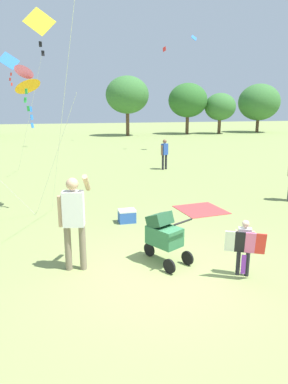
{
  "coord_description": "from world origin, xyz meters",
  "views": [
    {
      "loc": [
        -1.84,
        -5.4,
        3.0
      ],
      "look_at": [
        -0.1,
        1.2,
        1.3
      ],
      "focal_mm": 32.14,
      "sensor_mm": 36.0,
      "label": 1
    }
  ],
  "objects_px": {
    "stroller": "(164,233)",
    "kite_green_novelty": "(23,74)",
    "person_adult_flyer": "(74,215)",
    "kite_orange_delta": "(10,65)",
    "person_red_shirt": "(165,152)",
    "kite_blue_high": "(28,87)",
    "child_with_butterfly_kite": "(244,243)",
    "cooler_box": "(127,216)",
    "kite_adult_black": "(41,30)",
    "picnic_blanket": "(201,210)"
  },
  "relations": [
    {
      "from": "child_with_butterfly_kite",
      "to": "picnic_blanket",
      "type": "height_order",
      "value": "child_with_butterfly_kite"
    },
    {
      "from": "kite_green_novelty",
      "to": "picnic_blanket",
      "type": "bearing_deg",
      "value": -8.95
    },
    {
      "from": "kite_adult_black",
      "to": "person_red_shirt",
      "type": "bearing_deg",
      "value": 47.36
    },
    {
      "from": "person_adult_flyer",
      "to": "kite_green_novelty",
      "type": "distance_m",
      "value": 4.7
    },
    {
      "from": "kite_green_novelty",
      "to": "kite_orange_delta",
      "type": "bearing_deg",
      "value": 97.51
    },
    {
      "from": "child_with_butterfly_kite",
      "to": "person_red_shirt",
      "type": "distance_m",
      "value": 10.97
    },
    {
      "from": "kite_blue_high",
      "to": "picnic_blanket",
      "type": "relative_size",
      "value": 2.85
    },
    {
      "from": "person_red_shirt",
      "to": "cooler_box",
      "type": "height_order",
      "value": "person_red_shirt"
    },
    {
      "from": "kite_orange_delta",
      "to": "cooler_box",
      "type": "height_order",
      "value": "kite_orange_delta"
    },
    {
      "from": "person_red_shirt",
      "to": "picnic_blanket",
      "type": "height_order",
      "value": "person_red_shirt"
    },
    {
      "from": "child_with_butterfly_kite",
      "to": "kite_orange_delta",
      "type": "xyz_separation_m",
      "value": [
        -4.85,
        12.51,
        4.19
      ]
    },
    {
      "from": "stroller",
      "to": "kite_blue_high",
      "type": "xyz_separation_m",
      "value": [
        -2.53,
        4.17,
        2.9
      ]
    },
    {
      "from": "stroller",
      "to": "kite_orange_delta",
      "type": "relative_size",
      "value": 0.2
    },
    {
      "from": "stroller",
      "to": "kite_adult_black",
      "type": "relative_size",
      "value": 0.2
    },
    {
      "from": "picnic_blanket",
      "to": "cooler_box",
      "type": "distance_m",
      "value": 2.43
    },
    {
      "from": "kite_orange_delta",
      "to": "kite_blue_high",
      "type": "height_order",
      "value": "kite_orange_delta"
    },
    {
      "from": "stroller",
      "to": "cooler_box",
      "type": "height_order",
      "value": "stroller"
    },
    {
      "from": "child_with_butterfly_kite",
      "to": "stroller",
      "type": "xyz_separation_m",
      "value": [
        -1.21,
        0.92,
        -0.03
      ]
    },
    {
      "from": "child_with_butterfly_kite",
      "to": "cooler_box",
      "type": "height_order",
      "value": "child_with_butterfly_kite"
    },
    {
      "from": "person_red_shirt",
      "to": "person_adult_flyer",
      "type": "bearing_deg",
      "value": -116.89
    },
    {
      "from": "kite_orange_delta",
      "to": "kite_green_novelty",
      "type": "distance_m",
      "value": 7.89
    },
    {
      "from": "child_with_butterfly_kite",
      "to": "person_adult_flyer",
      "type": "bearing_deg",
      "value": 160.02
    },
    {
      "from": "child_with_butterfly_kite",
      "to": "kite_adult_black",
      "type": "distance_m",
      "value": 7.36
    },
    {
      "from": "picnic_blanket",
      "to": "kite_adult_black",
      "type": "bearing_deg",
      "value": 167.09
    },
    {
      "from": "stroller",
      "to": "cooler_box",
      "type": "xyz_separation_m",
      "value": [
        -0.19,
        2.56,
        -0.43
      ]
    },
    {
      "from": "kite_green_novelty",
      "to": "person_red_shirt",
      "type": "xyz_separation_m",
      "value": [
        5.86,
        6.03,
        -2.94
      ]
    },
    {
      "from": "person_adult_flyer",
      "to": "kite_adult_black",
      "type": "xyz_separation_m",
      "value": [
        -0.41,
        3.93,
        3.86
      ]
    },
    {
      "from": "person_red_shirt",
      "to": "picnic_blanket",
      "type": "distance_m",
      "value": 6.92
    },
    {
      "from": "kite_green_novelty",
      "to": "person_red_shirt",
      "type": "relative_size",
      "value": 2.77
    },
    {
      "from": "person_adult_flyer",
      "to": "kite_orange_delta",
      "type": "bearing_deg",
      "value": 99.66
    },
    {
      "from": "picnic_blanket",
      "to": "cooler_box",
      "type": "xyz_separation_m",
      "value": [
        -2.37,
        -0.53,
        0.17
      ]
    },
    {
      "from": "kite_orange_delta",
      "to": "person_adult_flyer",
      "type": "bearing_deg",
      "value": -80.34
    },
    {
      "from": "kite_adult_black",
      "to": "kite_orange_delta",
      "type": "xyz_separation_m",
      "value": [
        -1.54,
        7.53,
        -0.1
      ]
    },
    {
      "from": "kite_adult_black",
      "to": "picnic_blanket",
      "type": "distance_m",
      "value": 6.59
    },
    {
      "from": "person_adult_flyer",
      "to": "kite_orange_delta",
      "type": "relative_size",
      "value": 0.34
    },
    {
      "from": "child_with_butterfly_kite",
      "to": "kite_adult_black",
      "type": "relative_size",
      "value": 0.19
    },
    {
      "from": "person_red_shirt",
      "to": "cooler_box",
      "type": "bearing_deg",
      "value": -115.16
    },
    {
      "from": "kite_adult_black",
      "to": "person_adult_flyer",
      "type": "bearing_deg",
      "value": -84.05
    },
    {
      "from": "kite_adult_black",
      "to": "person_red_shirt",
      "type": "xyz_separation_m",
      "value": [
        5.34,
        5.8,
        -4.06
      ]
    },
    {
      "from": "person_adult_flyer",
      "to": "person_red_shirt",
      "type": "distance_m",
      "value": 10.91
    },
    {
      "from": "stroller",
      "to": "kite_orange_delta",
      "type": "bearing_deg",
      "value": 107.4
    },
    {
      "from": "child_with_butterfly_kite",
      "to": "kite_adult_black",
      "type": "xyz_separation_m",
      "value": [
        -3.31,
        4.98,
        4.29
      ]
    },
    {
      "from": "stroller",
      "to": "kite_orange_delta",
      "type": "xyz_separation_m",
      "value": [
        -3.63,
        11.6,
        4.22
      ]
    },
    {
      "from": "kite_green_novelty",
      "to": "cooler_box",
      "type": "bearing_deg",
      "value": -27.9
    },
    {
      "from": "kite_orange_delta",
      "to": "kite_green_novelty",
      "type": "bearing_deg",
      "value": -82.49
    },
    {
      "from": "stroller",
      "to": "kite_adult_black",
      "type": "height_order",
      "value": "kite_adult_black"
    },
    {
      "from": "stroller",
      "to": "kite_green_novelty",
      "type": "distance_m",
      "value": 5.64
    },
    {
      "from": "cooler_box",
      "to": "child_with_butterfly_kite",
      "type": "bearing_deg",
      "value": -68.03
    },
    {
      "from": "kite_orange_delta",
      "to": "kite_adult_black",
      "type": "bearing_deg",
      "value": -78.44
    },
    {
      "from": "kite_orange_delta",
      "to": "picnic_blanket",
      "type": "height_order",
      "value": "kite_orange_delta"
    }
  ]
}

